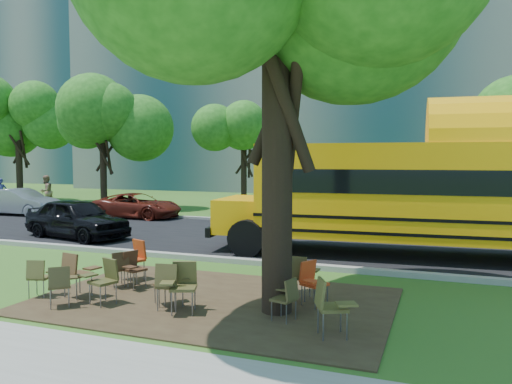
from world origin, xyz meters
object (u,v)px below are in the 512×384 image
at_px(chair_9, 134,256).
at_px(pedestrian_a, 1,194).
at_px(chair_10, 133,266).
at_px(chair_4, 170,281).
at_px(chair_11, 166,282).
at_px(bg_car_silver, 21,202).
at_px(chair_0, 40,274).
at_px(bg_car_red, 137,206).
at_px(chair_1, 76,270).
at_px(chair_7, 329,302).
at_px(black_car, 77,218).
at_px(chair_12, 312,279).
at_px(chair_3, 104,277).
at_px(school_bus, 470,193).
at_px(chair_13, 299,273).
at_px(pedestrian_b, 46,191).
at_px(chair_8, 120,265).
at_px(chair_5, 182,282).
at_px(chair_6, 287,295).

distance_m(chair_9, pedestrian_a, 19.70).
bearing_deg(chair_10, chair_4, 74.29).
xyz_separation_m(chair_11, bg_car_silver, (-14.56, 10.57, 0.18)).
height_order(chair_0, bg_car_red, bg_car_red).
xyz_separation_m(chair_1, chair_9, (0.20, 1.72, -0.00)).
bearing_deg(chair_7, black_car, -147.89).
bearing_deg(chair_12, chair_7, 52.43).
xyz_separation_m(chair_0, chair_12, (5.36, 1.37, 0.05)).
distance_m(chair_3, pedestrian_a, 21.27).
bearing_deg(chair_9, chair_0, 85.34).
distance_m(school_bus, chair_13, 6.54).
bearing_deg(pedestrian_b, chair_13, 47.63).
height_order(chair_8, pedestrian_b, pedestrian_b).
bearing_deg(chair_8, bg_car_red, 62.03).
bearing_deg(chair_3, chair_12, -143.48).
distance_m(chair_7, chair_12, 1.70).
relative_size(school_bus, chair_1, 14.15).
height_order(chair_1, chair_8, chair_1).
bearing_deg(chair_7, chair_5, -122.59).
bearing_deg(chair_8, chair_12, -58.35).
xyz_separation_m(chair_6, chair_7, (0.87, -0.54, 0.11)).
xyz_separation_m(school_bus, chair_6, (-3.21, -6.78, -1.41)).
relative_size(chair_9, chair_11, 1.22).
relative_size(bg_car_red, pedestrian_a, 2.48).
bearing_deg(chair_8, pedestrian_a, 83.94).
height_order(chair_5, pedestrian_a, pedestrian_a).
xyz_separation_m(chair_8, chair_11, (1.66, -0.80, -0.03)).
xyz_separation_m(chair_0, chair_11, (2.72, 0.42, -0.01)).
height_order(school_bus, bg_car_red, school_bus).
distance_m(chair_6, chair_7, 1.03).
distance_m(chair_3, bg_car_red, 14.11).
bearing_deg(chair_7, chair_0, -117.77).
bearing_deg(chair_11, bg_car_silver, 97.43).
bearing_deg(chair_8, chair_7, -76.10).
height_order(chair_3, chair_12, chair_3).
bearing_deg(bg_car_red, chair_1, -150.01).
bearing_deg(school_bus, chair_0, -143.40).
height_order(chair_0, chair_4, chair_4).
distance_m(chair_0, black_car, 7.73).
relative_size(black_car, bg_car_red, 0.99).
height_order(chair_3, chair_8, chair_3).
distance_m(chair_7, chair_10, 4.92).
xyz_separation_m(chair_6, chair_11, (-2.45, 0.07, -0.00)).
height_order(chair_13, black_car, black_car).
height_order(chair_12, pedestrian_b, pedestrian_b).
bearing_deg(chair_6, pedestrian_a, 73.54).
bearing_deg(chair_7, bg_car_silver, -148.00).
relative_size(chair_0, chair_9, 0.85).
height_order(chair_5, chair_10, chair_5).
bearing_deg(chair_13, chair_0, -159.58).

